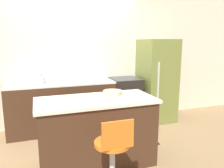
{
  "coord_description": "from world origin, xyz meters",
  "views": [
    {
      "loc": [
        -0.69,
        -3.64,
        1.62
      ],
      "look_at": [
        0.45,
        -0.35,
        0.95
      ],
      "focal_mm": 35.0,
      "sensor_mm": 36.0,
      "label": 1
    }
  ],
  "objects_px": {
    "kettle": "(40,79)",
    "mixing_bowl": "(90,78)",
    "refrigerator": "(156,80)",
    "oven_range": "(125,100)",
    "stool_chair": "(113,158)"
  },
  "relations": [
    {
      "from": "oven_range",
      "to": "kettle",
      "type": "xyz_separation_m",
      "value": [
        -1.61,
        0.01,
        0.54
      ]
    },
    {
      "from": "refrigerator",
      "to": "mixing_bowl",
      "type": "bearing_deg",
      "value": 177.39
    },
    {
      "from": "refrigerator",
      "to": "mixing_bowl",
      "type": "height_order",
      "value": "refrigerator"
    },
    {
      "from": "oven_range",
      "to": "mixing_bowl",
      "type": "height_order",
      "value": "mixing_bowl"
    },
    {
      "from": "stool_chair",
      "to": "kettle",
      "type": "distance_m",
      "value": 2.17
    },
    {
      "from": "kettle",
      "to": "mixing_bowl",
      "type": "bearing_deg",
      "value": 0.0
    },
    {
      "from": "refrigerator",
      "to": "mixing_bowl",
      "type": "relative_size",
      "value": 6.31
    },
    {
      "from": "oven_range",
      "to": "mixing_bowl",
      "type": "xyz_separation_m",
      "value": [
        -0.72,
        0.01,
        0.5
      ]
    },
    {
      "from": "refrigerator",
      "to": "kettle",
      "type": "relative_size",
      "value": 7.98
    },
    {
      "from": "refrigerator",
      "to": "kettle",
      "type": "distance_m",
      "value": 2.29
    },
    {
      "from": "stool_chair",
      "to": "oven_range",
      "type": "bearing_deg",
      "value": 64.21
    },
    {
      "from": "stool_chair",
      "to": "kettle",
      "type": "bearing_deg",
      "value": 107.98
    },
    {
      "from": "oven_range",
      "to": "stool_chair",
      "type": "height_order",
      "value": "oven_range"
    },
    {
      "from": "kettle",
      "to": "mixing_bowl",
      "type": "xyz_separation_m",
      "value": [
        0.89,
        0.0,
        -0.04
      ]
    },
    {
      "from": "refrigerator",
      "to": "mixing_bowl",
      "type": "distance_m",
      "value": 1.4
    }
  ]
}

